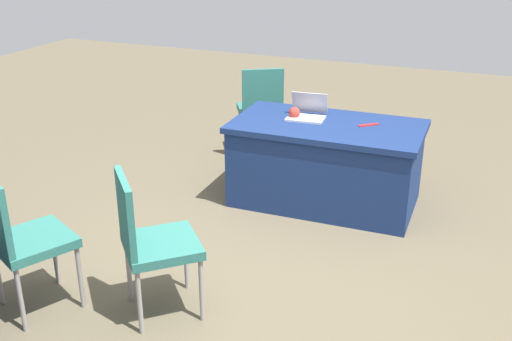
{
  "coord_description": "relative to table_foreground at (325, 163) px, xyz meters",
  "views": [
    {
      "loc": [
        -1.31,
        3.11,
        2.32
      ],
      "look_at": [
        0.0,
        -0.05,
        0.9
      ],
      "focal_mm": 42.75,
      "sensor_mm": 36.0,
      "label": 1
    }
  ],
  "objects": [
    {
      "name": "chair_tucked_left",
      "position": [
        0.53,
        1.99,
        0.18
      ],
      "size": [
        0.62,
        0.62,
        0.95
      ],
      "rotation": [
        0.0,
        0.0,
        2.32
      ],
      "color": "#9E9993",
      "rests_on": "ground"
    },
    {
      "name": "chair_tucked_right",
      "position": [
        0.95,
        -0.87,
        0.18
      ],
      "size": [
        0.6,
        0.6,
        0.94
      ],
      "rotation": [
        0.0,
        0.0,
        3.68
      ],
      "color": "#9E9993",
      "rests_on": "ground"
    },
    {
      "name": "table_foreground",
      "position": [
        0.0,
        0.0,
        0.0
      ],
      "size": [
        1.61,
        0.9,
        0.72
      ],
      "rotation": [
        0.0,
        0.0,
        0.02
      ],
      "color": "navy",
      "rests_on": "ground"
    },
    {
      "name": "scissors_red",
      "position": [
        -0.33,
        -0.08,
        0.36
      ],
      "size": [
        0.16,
        0.15,
        0.01
      ],
      "primitive_type": "cube",
      "rotation": [
        0.0,
        0.0,
        0.75
      ],
      "color": "red",
      "rests_on": "table_foreground"
    },
    {
      "name": "ground_plane",
      "position": [
        -0.0,
        1.63,
        -0.36
      ],
      "size": [
        14.4,
        14.4,
        0.0
      ],
      "primitive_type": "plane",
      "color": "brown"
    },
    {
      "name": "yarn_ball",
      "position": [
        0.31,
        -0.04,
        0.41
      ],
      "size": [
        0.1,
        0.1,
        0.1
      ],
      "primitive_type": "sphere",
      "color": "#B2382D",
      "rests_on": "table_foreground"
    },
    {
      "name": "laptop_silver",
      "position": [
        0.21,
        -0.09,
        0.4
      ],
      "size": [
        0.34,
        0.32,
        0.21
      ],
      "rotation": [
        0.0,
        0.0,
        0.09
      ],
      "color": "silver",
      "rests_on": "table_foreground"
    },
    {
      "name": "chair_near_front",
      "position": [
        1.27,
        2.27,
        0.18
      ],
      "size": [
        0.59,
        0.59,
        0.95
      ],
      "rotation": [
        0.0,
        0.0,
        2.68
      ],
      "color": "#9E9993",
      "rests_on": "ground"
    }
  ]
}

